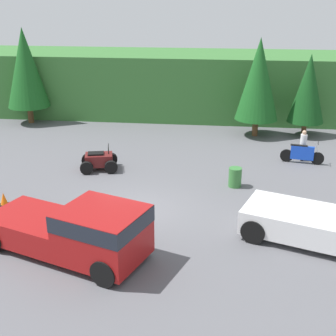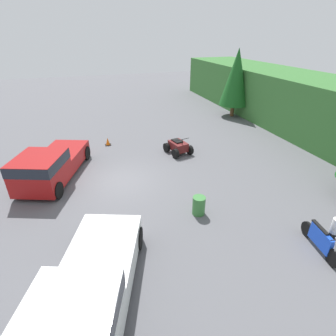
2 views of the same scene
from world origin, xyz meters
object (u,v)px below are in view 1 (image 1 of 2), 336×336
object	(u,v)px
dirt_bike	(302,154)
traffic_cone	(4,199)
steel_barrel	(235,177)
quad_atv	(99,161)
rider_person	(303,144)
pickup_truck_red	(79,229)

from	to	relation	value
dirt_bike	traffic_cone	distance (m)	14.46
traffic_cone	steel_barrel	distance (m)	9.95
quad_atv	steel_barrel	size ratio (longest dim) A/B	2.33
traffic_cone	steel_barrel	size ratio (longest dim) A/B	0.62
traffic_cone	rider_person	bearing A→B (deg)	28.20
dirt_bike	pickup_truck_red	bearing A→B (deg)	-120.43
traffic_cone	steel_barrel	xyz separation A→B (m)	(9.47, 3.07, 0.19)
pickup_truck_red	dirt_bike	world-z (taller)	pickup_truck_red
pickup_truck_red	quad_atv	distance (m)	8.07
rider_person	traffic_cone	world-z (taller)	rider_person
pickup_truck_red	steel_barrel	size ratio (longest dim) A/B	6.85
dirt_bike	steel_barrel	world-z (taller)	dirt_bike
pickup_truck_red	traffic_cone	distance (m)	5.60
pickup_truck_red	steel_barrel	bearing A→B (deg)	71.81
quad_atv	rider_person	world-z (taller)	rider_person
pickup_truck_red	quad_atv	size ratio (longest dim) A/B	2.95
quad_atv	steel_barrel	xyz separation A→B (m)	(6.60, -1.35, -0.02)
pickup_truck_red	rider_person	xyz separation A→B (m)	(8.68, 10.47, -0.13)
rider_person	steel_barrel	xyz separation A→B (m)	(-3.52, -3.90, -0.44)
traffic_cone	dirt_bike	bearing A→B (deg)	26.80
pickup_truck_red	dirt_bike	xyz separation A→B (m)	(8.61, 10.03, -0.53)
pickup_truck_red	traffic_cone	xyz separation A→B (m)	(-4.30, 3.51, -0.75)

